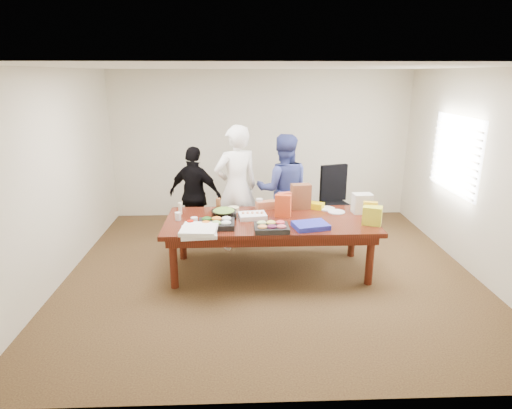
{
  "coord_description": "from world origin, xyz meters",
  "views": [
    {
      "loc": [
        -0.4,
        -5.42,
        2.62
      ],
      "look_at": [
        -0.19,
        0.1,
        0.93
      ],
      "focal_mm": 30.05,
      "sensor_mm": 36.0,
      "label": 1
    }
  ],
  "objects_px": {
    "person_center": "(236,188)",
    "salad_bowl": "(224,214)",
    "office_chair": "(335,204)",
    "sheet_cake": "(252,216)",
    "person_right": "(283,190)",
    "conference_table": "(270,245)"
  },
  "relations": [
    {
      "from": "person_right",
      "to": "conference_table",
      "type": "bearing_deg",
      "value": 76.64
    },
    {
      "from": "office_chair",
      "to": "person_center",
      "type": "relative_size",
      "value": 0.59
    },
    {
      "from": "person_center",
      "to": "salad_bowl",
      "type": "distance_m",
      "value": 0.83
    },
    {
      "from": "person_center",
      "to": "sheet_cake",
      "type": "relative_size",
      "value": 5.29
    },
    {
      "from": "office_chair",
      "to": "person_center",
      "type": "xyz_separation_m",
      "value": [
        -1.62,
        -0.4,
        0.39
      ]
    },
    {
      "from": "conference_table",
      "to": "person_right",
      "type": "distance_m",
      "value": 1.21
    },
    {
      "from": "office_chair",
      "to": "sheet_cake",
      "type": "bearing_deg",
      "value": -156.18
    },
    {
      "from": "person_right",
      "to": "salad_bowl",
      "type": "xyz_separation_m",
      "value": [
        -0.9,
        -1.0,
        -0.07
      ]
    },
    {
      "from": "salad_bowl",
      "to": "sheet_cake",
      "type": "bearing_deg",
      "value": -1.0
    },
    {
      "from": "salad_bowl",
      "to": "office_chair",
      "type": "bearing_deg",
      "value": 33.76
    },
    {
      "from": "sheet_cake",
      "to": "person_center",
      "type": "bearing_deg",
      "value": 97.37
    },
    {
      "from": "person_center",
      "to": "salad_bowl",
      "type": "relative_size",
      "value": 5.64
    },
    {
      "from": "person_center",
      "to": "sheet_cake",
      "type": "distance_m",
      "value": 0.85
    },
    {
      "from": "person_center",
      "to": "salad_bowl",
      "type": "height_order",
      "value": "person_center"
    },
    {
      "from": "person_right",
      "to": "office_chair",
      "type": "bearing_deg",
      "value": -166.45
    },
    {
      "from": "office_chair",
      "to": "sheet_cake",
      "type": "relative_size",
      "value": 3.11
    },
    {
      "from": "conference_table",
      "to": "person_right",
      "type": "relative_size",
      "value": 1.6
    },
    {
      "from": "person_center",
      "to": "salad_bowl",
      "type": "bearing_deg",
      "value": 54.92
    },
    {
      "from": "person_center",
      "to": "sheet_cake",
      "type": "bearing_deg",
      "value": 81.94
    },
    {
      "from": "person_right",
      "to": "salad_bowl",
      "type": "height_order",
      "value": "person_right"
    },
    {
      "from": "conference_table",
      "to": "person_right",
      "type": "xyz_separation_m",
      "value": [
        0.27,
        1.07,
        0.5
      ]
    },
    {
      "from": "sheet_cake",
      "to": "office_chair",
      "type": "bearing_deg",
      "value": 32.72
    }
  ]
}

